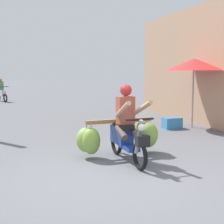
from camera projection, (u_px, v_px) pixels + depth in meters
ground_plane at (114, 177)px, 5.48m from camera, size 120.00×120.00×0.00m
motorbike_main_loaded at (125, 134)px, 6.72m from camera, size 1.92×1.76×1.58m
motorbike_distant_ahead_left at (1, 92)px, 18.94m from camera, size 0.76×1.54×1.40m
market_umbrella_near_shop at (194, 64)px, 10.06m from camera, size 1.89×1.89×2.25m
produce_crate at (172, 123)px, 10.10m from camera, size 0.56×0.40×0.36m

